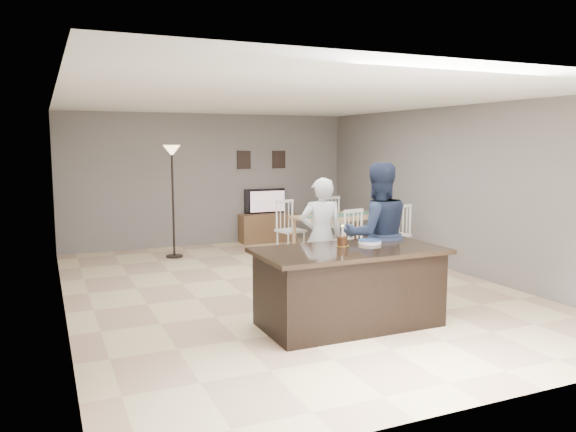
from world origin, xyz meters
name	(u,v)px	position (x,y,z in m)	size (l,w,h in m)	color
floor	(287,288)	(0.00, 0.00, 0.00)	(8.00, 8.00, 0.00)	#D2B986
room_shell	(287,173)	(0.00, 0.00, 1.68)	(8.00, 8.00, 8.00)	slate
kitchen_island	(349,287)	(0.00, -1.80, 0.45)	(2.15, 1.10, 0.90)	black
tv_console	(268,228)	(1.20, 3.77, 0.30)	(1.20, 0.40, 0.60)	brown
television	(266,201)	(1.20, 3.84, 0.86)	(0.91, 0.12, 0.53)	black
tv_screen_glow	(268,201)	(1.20, 3.76, 0.87)	(0.78, 0.78, 0.00)	orange
picture_frames	(262,160)	(1.15, 3.98, 1.75)	(1.10, 0.02, 0.38)	black
doorway	(71,244)	(-2.99, -2.30, 1.26)	(0.00, 2.10, 2.65)	black
woman	(321,236)	(0.33, -0.45, 0.82)	(0.59, 0.39, 1.63)	#B5B6B9
man	(377,235)	(0.72, -1.25, 0.93)	(0.90, 0.70, 1.86)	#192239
birthday_cake	(342,241)	(0.01, -1.60, 0.96)	(0.16, 0.16, 0.25)	gold
plate_stack	(370,242)	(0.39, -1.61, 0.92)	(0.28, 0.28, 0.04)	white
dining_table	(341,223)	(1.75, 1.53, 0.67)	(2.01, 2.24, 1.04)	#A18657
floor_lamp	(172,171)	(-1.00, 2.93, 1.60)	(0.31, 0.31, 2.06)	black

